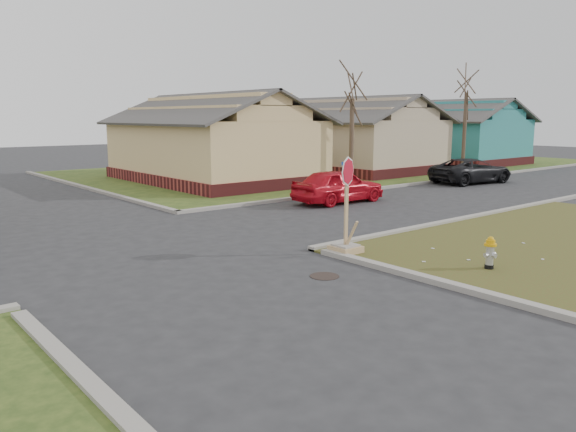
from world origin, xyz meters
TOP-DOWN VIEW (x-y plane):
  - ground at (0.00, 0.00)m, footprint 120.00×120.00m
  - verge_far_right at (22.00, 18.00)m, footprint 37.00×19.00m
  - curbs at (0.00, 5.00)m, footprint 80.00×40.00m
  - manhole at (2.20, -0.50)m, footprint 0.64×0.64m
  - side_house_yellow at (10.00, 16.50)m, footprint 7.60×11.60m
  - side_house_tan at (20.00, 16.50)m, footprint 7.60×11.60m
  - side_house_teal at (30.00, 16.50)m, footprint 7.60×11.60m
  - tree_mid_right at (14.00, 10.20)m, footprint 0.22×0.22m
  - tree_far_right at (24.00, 10.50)m, footprint 0.22×0.22m
  - fire_hydrant at (5.37, -2.51)m, footprint 0.27×0.27m
  - stop_sign at (3.98, 0.62)m, footprint 0.68×0.66m
  - red_sedan at (9.86, 6.87)m, footprint 4.04×1.67m
  - dark_pickup at (19.97, 7.32)m, footprint 4.84×2.77m

SIDE VIEW (x-z plane):
  - ground at x=0.00m, z-range 0.00..0.00m
  - curbs at x=0.00m, z-range -0.06..0.06m
  - manhole at x=2.20m, z-range 0.00..0.01m
  - verge_far_right at x=22.00m, z-range 0.00..0.05m
  - fire_hydrant at x=5.37m, z-range 0.09..0.82m
  - stop_sign at x=3.98m, z-range -0.63..1.77m
  - dark_pickup at x=19.97m, z-range 0.00..1.27m
  - red_sedan at x=9.86m, z-range 0.00..1.37m
  - tree_mid_right at x=14.00m, z-range 0.05..4.25m
  - side_house_yellow at x=10.00m, z-range -0.16..4.54m
  - side_house_tan at x=20.00m, z-range -0.16..4.54m
  - side_house_teal at x=30.00m, z-range -0.16..4.54m
  - tree_far_right at x=24.00m, z-range 0.05..4.81m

